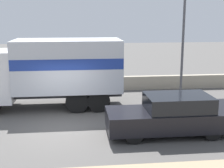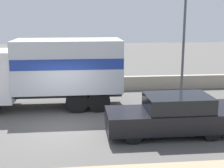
{
  "view_description": "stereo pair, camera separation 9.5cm",
  "coord_description": "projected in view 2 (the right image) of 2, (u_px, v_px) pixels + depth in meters",
  "views": [
    {
      "loc": [
        0.58,
        -11.86,
        4.36
      ],
      "look_at": [
        2.01,
        1.0,
        1.54
      ],
      "focal_mm": 50.0,
      "sensor_mm": 36.0,
      "label": 1
    },
    {
      "loc": [
        0.67,
        -11.87,
        4.36
      ],
      "look_at": [
        2.01,
        1.0,
        1.54
      ],
      "focal_mm": 50.0,
      "sensor_mm": 36.0,
      "label": 2
    }
  ],
  "objects": [
    {
      "name": "box_truck",
      "position": [
        52.0,
        69.0,
        14.88
      ],
      "size": [
        7.04,
        2.52,
        3.29
      ],
      "rotation": [
        0.0,
        0.0,
        3.14
      ],
      "color": "silver",
      "rests_on": "ground_plane"
    },
    {
      "name": "car_hatchback",
      "position": [
        170.0,
        115.0,
        11.64
      ],
      "size": [
        4.59,
        1.79,
        1.5
      ],
      "rotation": [
        0.0,
        0.0,
        3.14
      ],
      "color": "black",
      "rests_on": "ground_plane"
    },
    {
      "name": "stone_wall_backdrop",
      "position": [
        69.0,
        84.0,
        18.47
      ],
      "size": [
        60.0,
        0.35,
        0.82
      ],
      "color": "#A39984",
      "rests_on": "ground_plane"
    },
    {
      "name": "street_lamp",
      "position": [
        185.0,
        19.0,
        17.18
      ],
      "size": [
        0.56,
        0.28,
        7.27
      ],
      "color": "#4C4C51",
      "rests_on": "ground_plane"
    },
    {
      "name": "ground_plane",
      "position": [
        64.0,
        128.0,
        12.4
      ],
      "size": [
        80.0,
        80.0,
        0.0
      ],
      "primitive_type": "plane",
      "color": "#514F4C"
    }
  ]
}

